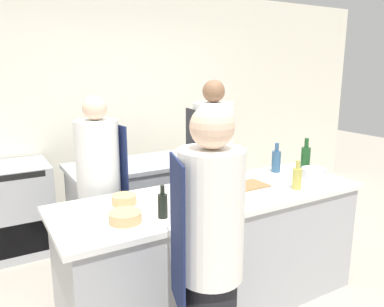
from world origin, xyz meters
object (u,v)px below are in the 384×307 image
object	(u,v)px
chef_at_prep_near	(210,263)
bowl_mixing_large	(125,217)
bottle_vinegar	(213,196)
bottle_olive_oil	(306,158)
bowl_ceramic_blue	(314,173)
chef_at_stove	(100,196)
cup	(176,207)
bottle_cooking_oil	(239,186)
bottle_sauce	(276,161)
bottle_water	(163,205)
bowl_prep_small	(124,200)
chef_at_pass_far	(212,176)
bottle_wine	(297,178)

from	to	relation	value
chef_at_prep_near	bowl_mixing_large	world-z (taller)	chef_at_prep_near
bottle_vinegar	bottle_olive_oil	bearing A→B (deg)	17.65
bowl_ceramic_blue	chef_at_stove	bearing A→B (deg)	156.39
bowl_ceramic_blue	cup	world-z (taller)	bowl_ceramic_blue
bottle_cooking_oil	bowl_mixing_large	size ratio (longest dim) A/B	1.52
bottle_cooking_oil	bowl_mixing_large	xyz separation A→B (m)	(-0.82, 0.08, -0.09)
bottle_sauce	bottle_cooking_oil	bearing A→B (deg)	-148.86
chef_at_prep_near	bottle_water	xyz separation A→B (m)	(-0.02, 0.53, 0.16)
bottle_olive_oil	cup	size ratio (longest dim) A/B	3.99
bottle_vinegar	bottle_sauce	xyz separation A→B (m)	(1.03, 0.52, 0.00)
bottle_vinegar	bowl_ceramic_blue	size ratio (longest dim) A/B	1.27
chef_at_prep_near	bottle_water	size ratio (longest dim) A/B	7.88
chef_at_prep_near	bowl_ceramic_blue	size ratio (longest dim) A/B	8.09
cup	bottle_sauce	bearing A→B (deg)	18.38
bowl_prep_small	cup	distance (m)	0.41
chef_at_prep_near	cup	xyz separation A→B (m)	(0.09, 0.56, 0.11)
bottle_olive_oil	bowl_ceramic_blue	xyz separation A→B (m)	(-0.10, -0.19, -0.08)
chef_at_pass_far	chef_at_stove	bearing A→B (deg)	89.08
chef_at_prep_near	bottle_cooking_oil	bearing A→B (deg)	-32.06
chef_at_stove	cup	world-z (taller)	chef_at_stove
chef_at_stove	bottle_sauce	bearing A→B (deg)	67.47
bowl_mixing_large	bowl_ceramic_blue	distance (m)	1.78
chef_at_pass_far	bowl_prep_small	world-z (taller)	chef_at_pass_far
bottle_wine	bottle_water	world-z (taller)	bottle_wine
bowl_ceramic_blue	bottle_water	bearing A→B (deg)	-174.59
bottle_water	bowl_prep_small	distance (m)	0.38
bottle_wine	bottle_vinegar	bearing A→B (deg)	-175.67
bottle_sauce	bowl_ceramic_blue	distance (m)	0.35
bottle_water	bowl_prep_small	xyz separation A→B (m)	(-0.13, 0.36, -0.05)
chef_at_stove	chef_at_pass_far	xyz separation A→B (m)	(1.02, -0.15, 0.06)
bowl_prep_small	bottle_sauce	bearing A→B (deg)	3.45
bottle_vinegar	bottle_water	xyz separation A→B (m)	(-0.34, 0.07, -0.02)
bottle_vinegar	cup	bearing A→B (deg)	156.88
chef_at_prep_near	bottle_wine	distance (m)	1.28
bottle_cooking_oil	cup	xyz separation A→B (m)	(-0.48, 0.06, -0.09)
chef_at_prep_near	bottle_sauce	distance (m)	1.68
bottle_olive_oil	bottle_sauce	xyz separation A→B (m)	(-0.26, 0.11, -0.02)
bottle_cooking_oil	bowl_prep_small	distance (m)	0.82
bottle_olive_oil	bottle_water	bearing A→B (deg)	-168.31
chef_at_prep_near	bottle_cooking_oil	world-z (taller)	chef_at_prep_near
bottle_sauce	bowl_ceramic_blue	xyz separation A→B (m)	(0.16, -0.30, -0.07)
bottle_wine	cup	size ratio (longest dim) A/B	2.98
bottle_vinegar	bottle_sauce	size ratio (longest dim) A/B	0.99
bottle_sauce	bottle_water	size ratio (longest dim) A/B	1.26
chef_at_pass_far	bowl_ceramic_blue	xyz separation A→B (m)	(0.67, -0.59, 0.09)
bowl_mixing_large	bottle_sauce	bearing A→B (deg)	13.75
bottle_water	chef_at_prep_near	bearing A→B (deg)	-88.01
chef_at_prep_near	bowl_mixing_large	xyz separation A→B (m)	(-0.25, 0.58, 0.10)
bowl_prep_small	bottle_cooking_oil	bearing A→B (deg)	-28.24
bottle_olive_oil	bottle_cooking_oil	size ratio (longest dim) A/B	0.99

